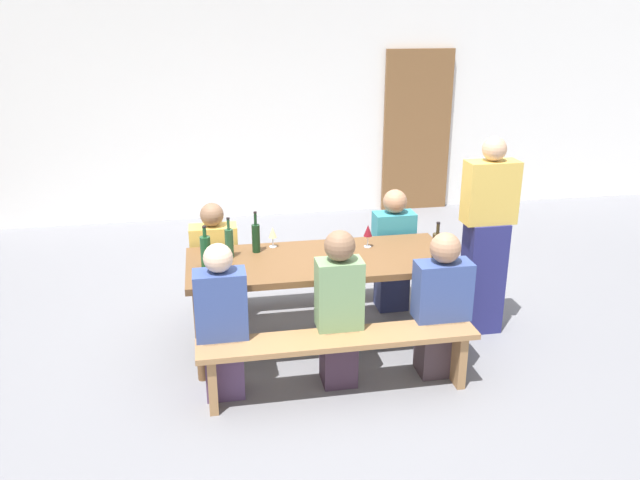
{
  "coord_description": "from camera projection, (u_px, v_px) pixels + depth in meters",
  "views": [
    {
      "loc": [
        -0.84,
        -4.55,
        2.56
      ],
      "look_at": [
        0.0,
        0.0,
        0.9
      ],
      "focal_mm": 36.04,
      "sensor_mm": 36.0,
      "label": 1
    }
  ],
  "objects": [
    {
      "name": "bench_near",
      "position": [
        339.0,
        349.0,
        4.43
      ],
      "size": [
        1.95,
        0.3,
        0.45
      ],
      "color": "#9E7247",
      "rests_on": "ground"
    },
    {
      "name": "wine_bottle_2",
      "position": [
        229.0,
        242.0,
        4.95
      ],
      "size": [
        0.07,
        0.07,
        0.32
      ],
      "color": "#234C2D",
      "rests_on": "tasting_table"
    },
    {
      "name": "wine_glass_0",
      "position": [
        368.0,
        231.0,
        5.16
      ],
      "size": [
        0.07,
        0.07,
        0.19
      ],
      "color": "silver",
      "rests_on": "tasting_table"
    },
    {
      "name": "wine_bottle_0",
      "position": [
        206.0,
        251.0,
        4.75
      ],
      "size": [
        0.08,
        0.08,
        0.32
      ],
      "color": "#194723",
      "rests_on": "tasting_table"
    },
    {
      "name": "tasting_table",
      "position": [
        320.0,
        267.0,
        4.99
      ],
      "size": [
        2.05,
        0.84,
        0.75
      ],
      "color": "brown",
      "rests_on": "ground"
    },
    {
      "name": "back_wall",
      "position": [
        267.0,
        91.0,
        8.06
      ],
      "size": [
        14.0,
        0.2,
        3.2
      ],
      "primitive_type": "cube",
      "color": "white",
      "rests_on": "ground"
    },
    {
      "name": "wine_glass_2",
      "position": [
        338.0,
        243.0,
        4.97
      ],
      "size": [
        0.07,
        0.07,
        0.16
      ],
      "color": "silver",
      "rests_on": "tasting_table"
    },
    {
      "name": "bench_far",
      "position": [
        306.0,
        270.0,
        5.77
      ],
      "size": [
        1.95,
        0.3,
        0.45
      ],
      "color": "#9E7247",
      "rests_on": "ground"
    },
    {
      "name": "seated_guest_near_1",
      "position": [
        339.0,
        311.0,
        4.5
      ],
      "size": [
        0.32,
        0.24,
        1.17
      ],
      "rotation": [
        0.0,
        0.0,
        1.57
      ],
      "color": "#402B3C",
      "rests_on": "ground"
    },
    {
      "name": "wine_bottle_3",
      "position": [
        437.0,
        247.0,
        4.87
      ],
      "size": [
        0.07,
        0.07,
        0.31
      ],
      "color": "#332814",
      "rests_on": "tasting_table"
    },
    {
      "name": "seated_guest_far_1",
      "position": [
        393.0,
        252.0,
        5.7
      ],
      "size": [
        0.36,
        0.24,
        1.11
      ],
      "rotation": [
        0.0,
        0.0,
        -1.57
      ],
      "color": "navy",
      "rests_on": "ground"
    },
    {
      "name": "seated_guest_far_0",
      "position": [
        215.0,
        268.0,
        5.44
      ],
      "size": [
        0.39,
        0.24,
        1.07
      ],
      "rotation": [
        0.0,
        0.0,
        -1.57
      ],
      "color": "#393C5A",
      "rests_on": "ground"
    },
    {
      "name": "wine_bottle_1",
      "position": [
        256.0,
        237.0,
        5.06
      ],
      "size": [
        0.06,
        0.06,
        0.33
      ],
      "color": "#143319",
      "rests_on": "tasting_table"
    },
    {
      "name": "wine_glass_1",
      "position": [
        273.0,
        233.0,
        5.16
      ],
      "size": [
        0.07,
        0.07,
        0.17
      ],
      "color": "silver",
      "rests_on": "tasting_table"
    },
    {
      "name": "seated_guest_near_0",
      "position": [
        222.0,
        325.0,
        4.38
      ],
      "size": [
        0.35,
        0.24,
        1.13
      ],
      "rotation": [
        0.0,
        0.0,
        1.57
      ],
      "color": "#553D62",
      "rests_on": "ground"
    },
    {
      "name": "seated_guest_near_2",
      "position": [
        441.0,
        308.0,
        4.65
      ],
      "size": [
        0.4,
        0.24,
        1.1
      ],
      "rotation": [
        0.0,
        0.0,
        1.57
      ],
      "color": "#45353A",
      "rests_on": "ground"
    },
    {
      "name": "wooden_door",
      "position": [
        417.0,
        131.0,
        8.45
      ],
      "size": [
        0.9,
        0.06,
        2.1
      ],
      "primitive_type": "cube",
      "color": "brown",
      "rests_on": "ground"
    },
    {
      "name": "standing_host",
      "position": [
        486.0,
        241.0,
        5.21
      ],
      "size": [
        0.42,
        0.24,
        1.64
      ],
      "rotation": [
        0.0,
        0.0,
        3.14
      ],
      "color": "navy",
      "rests_on": "ground"
    },
    {
      "name": "ground_plane",
      "position": [
        320.0,
        344.0,
        5.22
      ],
      "size": [
        24.0,
        24.0,
        0.0
      ],
      "primitive_type": "plane",
      "color": "slate"
    }
  ]
}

